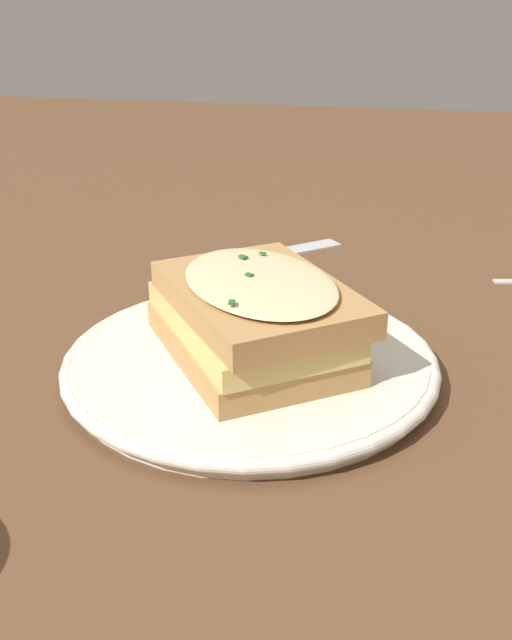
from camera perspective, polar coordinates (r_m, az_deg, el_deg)
ground_plane at (r=0.55m, az=0.25°, el=-2.71°), size 2.40×2.40×0.00m
dinner_plate at (r=0.52m, az=-0.00°, el=-3.30°), size 0.26×0.26×0.02m
sandwich at (r=0.51m, az=0.11°, el=0.23°), size 0.17×0.18×0.06m
fork at (r=0.76m, az=1.64°, el=5.26°), size 0.14×0.13×0.00m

